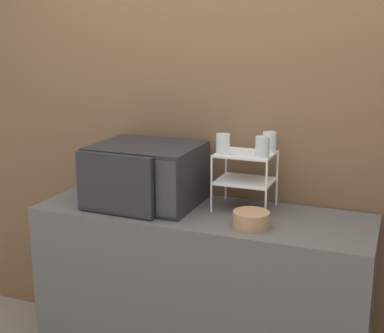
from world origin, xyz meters
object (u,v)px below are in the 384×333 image
at_px(microwave, 146,175).
at_px(glass_front_right, 262,147).
at_px(dish_rack, 245,168).
at_px(glass_front_left, 223,144).
at_px(glass_back_right, 269,142).
at_px(bowl, 251,220).

height_order(microwave, glass_front_right, glass_front_right).
height_order(microwave, dish_rack, microwave).
relative_size(microwave, dish_rack, 1.84).
height_order(glass_front_left, glass_back_right, same).
distance_m(microwave, glass_back_right, 0.65).
distance_m(glass_front_left, glass_front_right, 0.19).
bearing_deg(microwave, bowl, -13.04).
height_order(dish_rack, glass_back_right, glass_back_right).
bearing_deg(microwave, glass_front_right, 3.85).
bearing_deg(bowl, glass_front_left, 138.48).
distance_m(microwave, glass_front_left, 0.45).
distance_m(microwave, glass_front_right, 0.63).
bearing_deg(microwave, glass_front_left, 5.05).
height_order(glass_back_right, glass_front_right, same).
xyz_separation_m(glass_front_left, bowl, (0.20, -0.18, -0.30)).
bearing_deg(glass_front_right, microwave, -176.15).
xyz_separation_m(glass_front_left, glass_front_right, (0.19, 0.00, 0.00)).
height_order(glass_front_left, glass_front_right, same).
distance_m(glass_front_left, bowl, 0.40).
relative_size(microwave, glass_back_right, 5.31).
relative_size(glass_front_left, glass_back_right, 1.00).
distance_m(microwave, bowl, 0.63).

